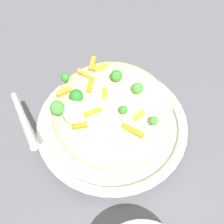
{
  "coord_description": "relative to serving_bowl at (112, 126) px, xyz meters",
  "views": [
    {
      "loc": [
        0.33,
        -0.03,
        0.55
      ],
      "look_at": [
        0.0,
        0.0,
        0.08
      ],
      "focal_mm": 46.03,
      "sensor_mm": 36.0,
      "label": 1
    }
  ],
  "objects": [
    {
      "name": "carrot_piece_1",
      "position": [
        -0.08,
        -0.02,
        0.1
      ],
      "size": [
        0.02,
        0.03,
        0.01
      ],
      "primitive_type": "cube",
      "rotation": [
        0.0,
        0.0,
        5.2
      ],
      "color": "orange",
      "rests_on": "pasta_mound"
    },
    {
      "name": "broccoli_floret_4",
      "position": [
        0.04,
        0.02,
        0.11
      ],
      "size": [
        0.02,
        0.02,
        0.02
      ],
      "color": "#296820",
      "rests_on": "pasta_mound"
    },
    {
      "name": "broccoli_floret_1",
      "position": [
        -0.05,
        -0.09,
        0.11
      ],
      "size": [
        0.02,
        0.02,
        0.02
      ],
      "color": "#296820",
      "rests_on": "pasta_mound"
    },
    {
      "name": "carrot_piece_9",
      "position": [
        -0.03,
        -0.04,
        0.1
      ],
      "size": [
        0.04,
        0.02,
        0.01
      ],
      "primitive_type": "cube",
      "rotation": [
        0.0,
        0.0,
        6.05
      ],
      "color": "orange",
      "rests_on": "pasta_mound"
    },
    {
      "name": "broccoli_floret_6",
      "position": [
        -0.01,
        0.05,
        0.11
      ],
      "size": [
        0.02,
        0.02,
        0.03
      ],
      "color": "#377928",
      "rests_on": "pasta_mound"
    },
    {
      "name": "broccoli_floret_2",
      "position": [
        0.06,
        0.07,
        0.11
      ],
      "size": [
        0.02,
        0.02,
        0.02
      ],
      "color": "#377928",
      "rests_on": "pasta_mound"
    },
    {
      "name": "carrot_piece_0",
      "position": [
        -0.01,
        -0.01,
        0.1
      ],
      "size": [
        0.03,
        0.01,
        0.01
      ],
      "primitive_type": "cube",
      "rotation": [
        0.0,
        0.0,
        3.04
      ],
      "color": "orange",
      "rests_on": "pasta_mound"
    },
    {
      "name": "carrot_piece_2",
      "position": [
        0.06,
        -0.06,
        0.1
      ],
      "size": [
        0.01,
        0.03,
        0.01
      ],
      "primitive_type": "cube",
      "rotation": [
        0.0,
        0.0,
        4.82
      ],
      "color": "orange",
      "rests_on": "pasta_mound"
    },
    {
      "name": "pasta_mound",
      "position": [
        0.0,
        0.0,
        0.06
      ],
      "size": [
        0.26,
        0.24,
        0.09
      ],
      "primitive_type": "ellipsoid",
      "color": "#DBC689",
      "rests_on": "serving_bowl"
    },
    {
      "name": "carrot_piece_4",
      "position": [
        0.07,
        0.03,
        0.1
      ],
      "size": [
        0.03,
        0.04,
        0.01
      ],
      "primitive_type": "cube",
      "rotation": [
        0.0,
        0.0,
        0.94
      ],
      "color": "orange",
      "rests_on": "pasta_mound"
    },
    {
      "name": "carrot_piece_5",
      "position": [
        -0.1,
        -0.03,
        0.1
      ],
      "size": [
        0.04,
        0.02,
        0.01
      ],
      "primitive_type": "cube",
      "rotation": [
        0.0,
        0.0,
        6.05
      ],
      "color": "orange",
      "rests_on": "pasta_mound"
    },
    {
      "name": "serving_bowl",
      "position": [
        0.0,
        0.0,
        0.0
      ],
      "size": [
        0.32,
        0.32,
        0.04
      ],
      "color": "white",
      "rests_on": "ground_plane"
    },
    {
      "name": "carrot_piece_8",
      "position": [
        0.04,
        0.05,
        0.1
      ],
      "size": [
        0.02,
        0.02,
        0.01
      ],
      "primitive_type": "cube",
      "rotation": [
        0.0,
        0.0,
        2.25
      ],
      "color": "orange",
      "rests_on": "pasta_mound"
    },
    {
      "name": "ground_plane",
      "position": [
        0.0,
        0.0,
        -0.02
      ],
      "size": [
        2.4,
        2.4,
        0.0
      ],
      "primitive_type": "plane",
      "color": "#4C4C51"
    },
    {
      "name": "carrot_piece_6",
      "position": [
        -0.07,
        -0.05,
        0.1
      ],
      "size": [
        0.03,
        0.03,
        0.01
      ],
      "primitive_type": "cube",
      "rotation": [
        0.0,
        0.0,
        4.0
      ],
      "color": "orange",
      "rests_on": "pasta_mound"
    },
    {
      "name": "serving_spoon",
      "position": [
        0.04,
        -0.1,
        0.12
      ],
      "size": [
        0.17,
        0.14,
        0.09
      ],
      "color": "#B7B7BC",
      "rests_on": "pasta_mound"
    },
    {
      "name": "carrot_piece_3",
      "position": [
        -0.03,
        -0.09,
        0.1
      ],
      "size": [
        0.02,
        0.03,
        0.01
      ],
      "primitive_type": "cube",
      "rotation": [
        0.0,
        0.0,
        5.14
      ],
      "color": "orange",
      "rests_on": "pasta_mound"
    },
    {
      "name": "broccoli_floret_0",
      "position": [
        -0.04,
        0.01,
        0.11
      ],
      "size": [
        0.02,
        0.02,
        0.03
      ],
      "color": "#296820",
      "rests_on": "pasta_mound"
    },
    {
      "name": "carrot_piece_7",
      "position": [
        0.03,
        -0.04,
        0.1
      ],
      "size": [
        0.02,
        0.03,
        0.01
      ],
      "primitive_type": "cube",
      "rotation": [
        0.0,
        0.0,
        5.03
      ],
      "color": "orange",
      "rests_on": "pasta_mound"
    },
    {
      "name": "broccoli_floret_5",
      "position": [
        0.03,
        -0.1,
        0.11
      ],
      "size": [
        0.03,
        0.03,
        0.03
      ],
      "color": "#377928",
      "rests_on": "pasta_mound"
    },
    {
      "name": "broccoli_floret_3",
      "position": [
        0.0,
        -0.07,
        0.11
      ],
      "size": [
        0.03,
        0.03,
        0.03
      ],
      "color": "#205B1C",
      "rests_on": "pasta_mound"
    }
  ]
}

